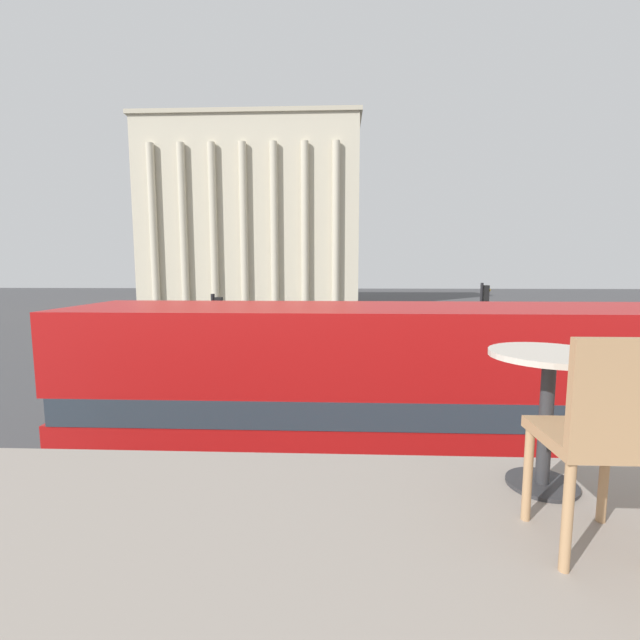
{
  "coord_description": "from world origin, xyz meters",
  "views": [
    {
      "loc": [
        0.04,
        -2.57,
        4.59
      ],
      "look_at": [
        -0.72,
        15.42,
        2.45
      ],
      "focal_mm": 24.0,
      "sensor_mm": 36.0,
      "label": 1
    }
  ],
  "objects_px": {
    "pedestrian_white": "(288,321)",
    "plaza_building_left": "(253,216)",
    "cafe_dining_table": "(548,389)",
    "car_silver": "(243,321)",
    "double_decker_bus": "(395,402)",
    "traffic_light_near": "(216,338)",
    "cafe_chair_0": "(603,433)",
    "pedestrian_grey": "(511,328)",
    "pedestrian_olive": "(415,314)",
    "pedestrian_red": "(403,319)",
    "traffic_light_mid": "(482,317)"
  },
  "relations": [
    {
      "from": "plaza_building_left",
      "to": "pedestrian_red",
      "type": "distance_m",
      "value": 31.42
    },
    {
      "from": "cafe_chair_0",
      "to": "pedestrian_white",
      "type": "height_order",
      "value": "cafe_chair_0"
    },
    {
      "from": "double_decker_bus",
      "to": "pedestrian_olive",
      "type": "distance_m",
      "value": 28.14
    },
    {
      "from": "cafe_dining_table",
      "to": "cafe_chair_0",
      "type": "bearing_deg",
      "value": -95.37
    },
    {
      "from": "pedestrian_white",
      "to": "plaza_building_left",
      "type": "bearing_deg",
      "value": 130.51
    },
    {
      "from": "plaza_building_left",
      "to": "pedestrian_red",
      "type": "xyz_separation_m",
      "value": [
        15.72,
        -25.15,
        -10.38
      ]
    },
    {
      "from": "cafe_chair_0",
      "to": "car_silver",
      "type": "distance_m",
      "value": 31.09
    },
    {
      "from": "pedestrian_white",
      "to": "pedestrian_red",
      "type": "bearing_deg",
      "value": 32.48
    },
    {
      "from": "double_decker_bus",
      "to": "cafe_chair_0",
      "type": "relative_size",
      "value": 12.54
    },
    {
      "from": "cafe_chair_0",
      "to": "plaza_building_left",
      "type": "height_order",
      "value": "plaza_building_left"
    },
    {
      "from": "double_decker_bus",
      "to": "plaza_building_left",
      "type": "bearing_deg",
      "value": 110.54
    },
    {
      "from": "traffic_light_near",
      "to": "pedestrian_olive",
      "type": "height_order",
      "value": "traffic_light_near"
    },
    {
      "from": "cafe_chair_0",
      "to": "pedestrian_grey",
      "type": "relative_size",
      "value": 0.56
    },
    {
      "from": "pedestrian_olive",
      "to": "pedestrian_red",
      "type": "distance_m",
      "value": 4.64
    },
    {
      "from": "cafe_chair_0",
      "to": "pedestrian_olive",
      "type": "relative_size",
      "value": 0.54
    },
    {
      "from": "traffic_light_near",
      "to": "car_silver",
      "type": "height_order",
      "value": "traffic_light_near"
    },
    {
      "from": "pedestrian_olive",
      "to": "pedestrian_red",
      "type": "bearing_deg",
      "value": 34.46
    },
    {
      "from": "traffic_light_mid",
      "to": "traffic_light_near",
      "type": "bearing_deg",
      "value": -151.72
    },
    {
      "from": "plaza_building_left",
      "to": "pedestrian_olive",
      "type": "height_order",
      "value": "plaza_building_left"
    },
    {
      "from": "traffic_light_near",
      "to": "double_decker_bus",
      "type": "bearing_deg",
      "value": -47.9
    },
    {
      "from": "plaza_building_left",
      "to": "pedestrian_white",
      "type": "bearing_deg",
      "value": -74.09
    },
    {
      "from": "cafe_chair_0",
      "to": "pedestrian_red",
      "type": "height_order",
      "value": "cafe_chair_0"
    },
    {
      "from": "cafe_dining_table",
      "to": "traffic_light_near",
      "type": "relative_size",
      "value": 0.19
    },
    {
      "from": "plaza_building_left",
      "to": "double_decker_bus",
      "type": "bearing_deg",
      "value": -76.03
    },
    {
      "from": "plaza_building_left",
      "to": "pedestrian_white",
      "type": "distance_m",
      "value": 29.27
    },
    {
      "from": "double_decker_bus",
      "to": "plaza_building_left",
      "type": "height_order",
      "value": "plaza_building_left"
    },
    {
      "from": "double_decker_bus",
      "to": "car_silver",
      "type": "bearing_deg",
      "value": 115.39
    },
    {
      "from": "pedestrian_grey",
      "to": "pedestrian_white",
      "type": "bearing_deg",
      "value": 47.13
    },
    {
      "from": "cafe_chair_0",
      "to": "plaza_building_left",
      "type": "distance_m",
      "value": 56.07
    },
    {
      "from": "cafe_dining_table",
      "to": "car_silver",
      "type": "distance_m",
      "value": 30.58
    },
    {
      "from": "cafe_dining_table",
      "to": "pedestrian_grey",
      "type": "relative_size",
      "value": 0.45
    },
    {
      "from": "plaza_building_left",
      "to": "pedestrian_grey",
      "type": "distance_m",
      "value": 37.66
    },
    {
      "from": "pedestrian_white",
      "to": "traffic_light_mid",
      "type": "bearing_deg",
      "value": -25.95
    },
    {
      "from": "plaza_building_left",
      "to": "car_silver",
      "type": "xyz_separation_m",
      "value": [
        3.87,
        -24.43,
        -10.71
      ]
    },
    {
      "from": "cafe_chair_0",
      "to": "plaza_building_left",
      "type": "xyz_separation_m",
      "value": [
        -12.05,
        54.25,
        7.46
      ]
    },
    {
      "from": "double_decker_bus",
      "to": "traffic_light_mid",
      "type": "relative_size",
      "value": 2.83
    },
    {
      "from": "cafe_chair_0",
      "to": "pedestrian_grey",
      "type": "height_order",
      "value": "cafe_chair_0"
    },
    {
      "from": "cafe_chair_0",
      "to": "plaza_building_left",
      "type": "bearing_deg",
      "value": 104.58
    },
    {
      "from": "traffic_light_near",
      "to": "traffic_light_mid",
      "type": "bearing_deg",
      "value": 28.28
    },
    {
      "from": "plaza_building_left",
      "to": "traffic_light_near",
      "type": "relative_size",
      "value": 7.11
    },
    {
      "from": "double_decker_bus",
      "to": "pedestrian_grey",
      "type": "bearing_deg",
      "value": 69.87
    },
    {
      "from": "traffic_light_near",
      "to": "pedestrian_white",
      "type": "height_order",
      "value": "traffic_light_near"
    },
    {
      "from": "cafe_dining_table",
      "to": "pedestrian_white",
      "type": "distance_m",
      "value": 27.96
    },
    {
      "from": "car_silver",
      "to": "pedestrian_white",
      "type": "bearing_deg",
      "value": -38.97
    },
    {
      "from": "double_decker_bus",
      "to": "pedestrian_red",
      "type": "height_order",
      "value": "double_decker_bus"
    },
    {
      "from": "double_decker_bus",
      "to": "traffic_light_near",
      "type": "relative_size",
      "value": 2.97
    },
    {
      "from": "car_silver",
      "to": "plaza_building_left",
      "type": "bearing_deg",
      "value": 87.17
    },
    {
      "from": "traffic_light_near",
      "to": "pedestrian_white",
      "type": "relative_size",
      "value": 2.31
    },
    {
      "from": "traffic_light_near",
      "to": "pedestrian_red",
      "type": "height_order",
      "value": "traffic_light_near"
    },
    {
      "from": "traffic_light_near",
      "to": "pedestrian_red",
      "type": "distance_m",
      "value": 19.93
    }
  ]
}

